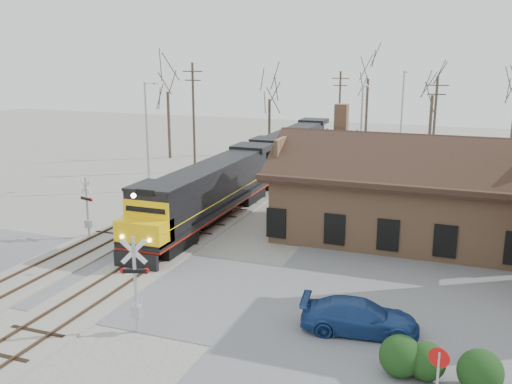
{
  "coord_description": "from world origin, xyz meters",
  "views": [
    {
      "loc": [
        15.63,
        -22.6,
        11.07
      ],
      "look_at": [
        3.84,
        9.0,
        2.81
      ],
      "focal_mm": 40.0,
      "sensor_mm": 36.0,
      "label": 1
    }
  ],
  "objects_px": {
    "depot": "(398,198)",
    "parked_car": "(360,317)",
    "locomotive_lead": "(206,193)",
    "locomotive_trailing": "(291,149)"
  },
  "relations": [
    {
      "from": "locomotive_lead",
      "to": "parked_car",
      "type": "relative_size",
      "value": 3.89
    },
    {
      "from": "depot",
      "to": "parked_car",
      "type": "xyz_separation_m",
      "value": [
        0.17,
        -13.32,
        -1.72
      ]
    },
    {
      "from": "depot",
      "to": "parked_car",
      "type": "bearing_deg",
      "value": -89.26
    },
    {
      "from": "depot",
      "to": "locomotive_lead",
      "type": "xyz_separation_m",
      "value": [
        -11.99,
        -1.96,
        -0.25
      ]
    },
    {
      "from": "parked_car",
      "to": "depot",
      "type": "bearing_deg",
      "value": -7.17
    },
    {
      "from": "locomotive_lead",
      "to": "depot",
      "type": "bearing_deg",
      "value": 9.26
    },
    {
      "from": "depot",
      "to": "locomotive_trailing",
      "type": "relative_size",
      "value": 0.82
    },
    {
      "from": "locomotive_lead",
      "to": "locomotive_trailing",
      "type": "xyz_separation_m",
      "value": [
        0.0,
        18.75,
        -0.0
      ]
    },
    {
      "from": "locomotive_lead",
      "to": "locomotive_trailing",
      "type": "relative_size",
      "value": 1.0
    },
    {
      "from": "locomotive_lead",
      "to": "locomotive_trailing",
      "type": "distance_m",
      "value": 18.75
    }
  ]
}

